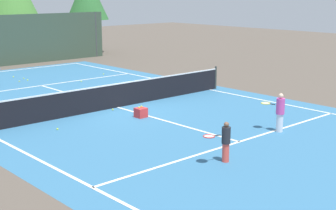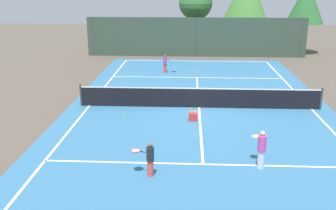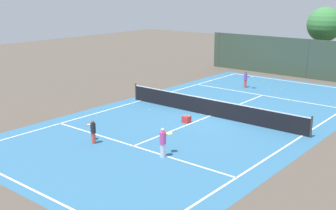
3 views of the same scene
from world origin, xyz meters
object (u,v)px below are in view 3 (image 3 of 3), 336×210
Objects in this scene: player_2 at (163,142)px; tennis_ball_5 at (150,110)px; player_0 at (246,79)px; tennis_ball_2 at (201,115)px; tennis_ball_4 at (175,100)px; tennis_ball_8 at (328,103)px; tennis_ball_3 at (281,89)px; tennis_ball_1 at (270,90)px; tennis_ball_0 at (218,84)px; tennis_ball_12 at (206,103)px; tennis_ball_10 at (264,81)px; tennis_ball_7 at (284,87)px; player_1 at (93,131)px; ball_crate at (186,119)px; tennis_ball_6 at (255,80)px; tennis_ball_11 at (288,101)px; tennis_ball_9 at (276,91)px.

tennis_ball_5 is at bearing 136.21° from player_2.
player_0 is 18.74× the size of tennis_ball_2.
tennis_ball_8 is at bearing 35.27° from tennis_ball_4.
player_2 is at bearing -83.86° from tennis_ball_3.
player_2 is 14.85m from tennis_ball_1.
tennis_ball_2 is at bearing -63.49° from tennis_ball_0.
player_0 is 18.74× the size of tennis_ball_4.
tennis_ball_12 is (0.35, -5.70, -0.61)m from player_0.
tennis_ball_1 is 1.00× the size of tennis_ball_10.
tennis_ball_0 is 4.88m from tennis_ball_7.
tennis_ball_1 is at bearing -104.22° from tennis_ball_7.
player_1 is 7.17m from tennis_ball_2.
tennis_ball_1 is at bearing -131.05° from tennis_ball_3.
ball_crate reaches higher than tennis_ball_7.
tennis_ball_6 is 1.00× the size of tennis_ball_10.
tennis_ball_8 is 2.46m from tennis_ball_11.
tennis_ball_8 is at bearing -6.27° from player_0.
tennis_ball_12 is (-0.03, 9.41, -0.57)m from player_1.
tennis_ball_7 is 1.44m from tennis_ball_9.
player_1 is 17.39× the size of tennis_ball_5.
tennis_ball_10 is 6.43m from tennis_ball_11.
tennis_ball_8 is (2.37, 13.62, -0.65)m from player_2.
ball_crate is 6.45× the size of tennis_ball_0.
tennis_ball_9 is at bearing 59.97° from tennis_ball_4.
tennis_ball_6 is at bearing 96.82° from tennis_ball_12.
tennis_ball_0 is 5.89m from tennis_ball_4.
tennis_ball_1 and tennis_ball_9 have the same top height.
tennis_ball_11 is (-2.20, -1.11, 0.00)m from tennis_ball_8.
tennis_ball_4 is at bearing -96.21° from tennis_ball_6.
player_1 is 0.87× the size of player_2.
tennis_ball_4 is 1.00× the size of tennis_ball_11.
player_0 is 2.41m from tennis_ball_9.
player_0 is 18.74× the size of tennis_ball_8.
tennis_ball_8 is (6.40, -0.70, -0.61)m from player_0.
tennis_ball_5 is 1.00× the size of tennis_ball_10.
tennis_ball_5 and tennis_ball_7 have the same top height.
tennis_ball_10 is at bearing 80.28° from tennis_ball_4.
tennis_ball_12 is at bearing 90.18° from player_1.
ball_crate reaches higher than tennis_ball_6.
player_1 is 17.39× the size of tennis_ball_6.
tennis_ball_3 is 1.00× the size of tennis_ball_4.
player_1 reaches higher than tennis_ball_9.
ball_crate is 6.45× the size of tennis_ball_4.
player_0 is 1.93m from tennis_ball_1.
tennis_ball_3 and tennis_ball_10 have the same top height.
player_2 reaches higher than tennis_ball_5.
tennis_ball_5 is at bearing -98.72° from player_0.
tennis_ball_0 is 1.00× the size of tennis_ball_3.
tennis_ball_7 is 4.94m from tennis_ball_8.
tennis_ball_10 is (-0.02, 3.04, -0.61)m from player_0.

